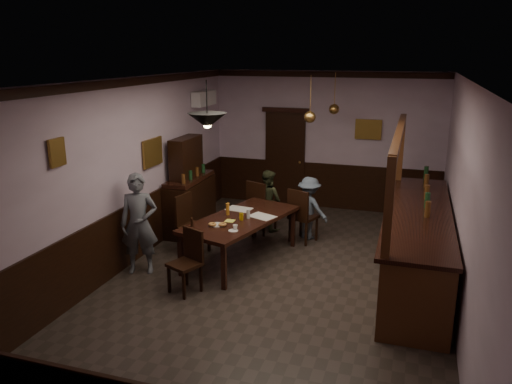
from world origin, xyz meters
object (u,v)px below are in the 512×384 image
at_px(dining_table, 241,221).
at_px(person_seated_right, 309,208).
at_px(pendant_brass_far, 334,109).
at_px(chair_far_right, 301,214).
at_px(sideboard, 189,194).
at_px(bar_counter, 416,243).
at_px(soda_can, 241,216).
at_px(chair_near, 188,258).
at_px(chair_far_left, 260,205).
at_px(chair_side, 190,221).
at_px(pendant_iron, 207,121).
at_px(coffee_cup, 235,227).
at_px(person_standing, 139,224).
at_px(pendant_brass_mid, 310,117).
at_px(person_seated_left, 268,200).

bearing_deg(dining_table, person_seated_right, 57.77).
bearing_deg(pendant_brass_far, chair_far_right, -102.62).
distance_m(sideboard, bar_counter, 4.31).
xyz_separation_m(dining_table, soda_can, (0.05, -0.11, 0.12)).
distance_m(chair_far_right, chair_near, 2.63).
bearing_deg(chair_far_left, dining_table, 115.31).
bearing_deg(soda_can, chair_side, 170.44).
bearing_deg(pendant_brass_far, chair_far_left, -136.45).
relative_size(sideboard, pendant_brass_far, 2.26).
bearing_deg(pendant_brass_far, pendant_iron, -111.97).
relative_size(bar_counter, pendant_iron, 6.02).
xyz_separation_m(person_seated_right, sideboard, (-2.29, -0.28, 0.15)).
bearing_deg(coffee_cup, bar_counter, 31.86).
xyz_separation_m(chair_side, person_seated_right, (1.82, 1.31, 0.02)).
distance_m(person_standing, bar_counter, 4.27).
height_order(soda_can, sideboard, sideboard).
xyz_separation_m(chair_side, pendant_iron, (0.73, -0.83, 1.86)).
xyz_separation_m(chair_side, pendant_brass_far, (2.04, 2.40, 1.73)).
bearing_deg(pendant_brass_mid, pendant_brass_far, 81.54).
bearing_deg(coffee_cup, chair_side, 164.88).
bearing_deg(dining_table, soda_can, -65.51).
distance_m(coffee_cup, pendant_brass_mid, 2.39).
bearing_deg(bar_counter, pendant_brass_far, 126.36).
distance_m(chair_far_left, person_seated_left, 0.29).
relative_size(chair_far_left, coffee_cup, 12.89).
bearing_deg(person_standing, pendant_iron, -12.98).
distance_m(dining_table, chair_far_right, 1.35).
bearing_deg(pendant_brass_mid, coffee_cup, -113.97).
bearing_deg(chair_side, bar_counter, -77.54).
distance_m(chair_far_right, bar_counter, 2.21).
bearing_deg(person_standing, dining_table, 13.80).
height_order(chair_far_left, pendant_brass_mid, pendant_brass_mid).
xyz_separation_m(soda_can, pendant_iron, (-0.27, -0.66, 1.62)).
bearing_deg(chair_far_left, chair_near, 105.66).
relative_size(chair_side, person_seated_left, 0.87).
distance_m(chair_near, soda_can, 1.27).
xyz_separation_m(bar_counter, pendant_iron, (-2.99, -0.93, 1.85)).
bearing_deg(pendant_brass_far, person_seated_right, -101.36).
distance_m(chair_far_right, person_seated_left, 0.94).
relative_size(chair_far_left, chair_side, 1.00).
height_order(chair_side, person_seated_right, person_seated_right).
relative_size(chair_near, chair_side, 0.90).
bearing_deg(chair_far_right, coffee_cup, 90.15).
xyz_separation_m(person_standing, bar_counter, (4.13, 1.07, -0.22)).
height_order(person_standing, bar_counter, bar_counter).
relative_size(person_seated_left, sideboard, 0.65).
xyz_separation_m(sideboard, bar_counter, (4.20, -0.93, -0.15)).
xyz_separation_m(chair_far_right, soda_can, (-0.72, -1.21, 0.26)).
bearing_deg(pendant_brass_far, chair_near, -111.05).
bearing_deg(chair_near, chair_far_right, 88.22).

